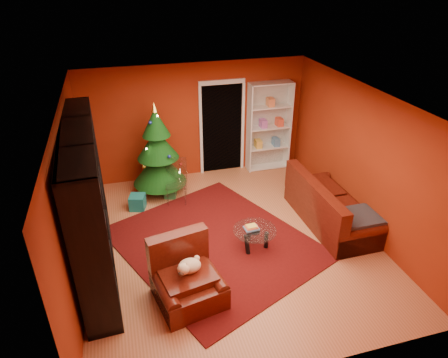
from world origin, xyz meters
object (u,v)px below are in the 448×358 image
object	(u,v)px
acrylic_chair	(176,184)
gift_box_teal	(138,202)
coffee_table	(254,239)
armchair	(188,279)
white_bookshelf	(269,127)
gift_box_green	(170,192)
rug	(214,243)
dog	(190,266)
sofa	(332,202)
media_unit	(89,203)
christmas_tree	(158,151)
gift_box_red	(164,187)

from	to	relation	value
acrylic_chair	gift_box_teal	bearing A→B (deg)	-164.75
coffee_table	armchair	bearing A→B (deg)	-145.91
white_bookshelf	coffee_table	world-z (taller)	white_bookshelf
gift_box_green	acrylic_chair	size ratio (longest dim) A/B	0.29
rug	armchair	bearing A→B (deg)	-119.82
rug	coffee_table	world-z (taller)	coffee_table
dog	sofa	distance (m)	3.21
armchair	coffee_table	world-z (taller)	armchair
rug	dog	world-z (taller)	dog
gift_box_teal	dog	world-z (taller)	dog
armchair	media_unit	bearing A→B (deg)	125.79
christmas_tree	gift_box_teal	size ratio (longest dim) A/B	6.78
gift_box_green	dog	xyz separation A→B (m)	(-0.15, -2.98, 0.47)
gift_box_teal	acrylic_chair	bearing A→B (deg)	2.63
gift_box_green	coffee_table	size ratio (longest dim) A/B	0.32
gift_box_red	white_bookshelf	size ratio (longest dim) A/B	0.11
white_bookshelf	media_unit	bearing A→B (deg)	-146.25
gift_box_green	armchair	bearing A→B (deg)	-93.62
gift_box_green	gift_box_red	distance (m)	0.27
media_unit	dog	bearing A→B (deg)	-43.20
rug	acrylic_chair	distance (m)	1.68
gift_box_green	sofa	xyz separation A→B (m)	(2.82, -1.77, 0.34)
gift_box_teal	gift_box_green	bearing A→B (deg)	21.75
rug	gift_box_green	world-z (taller)	gift_box_green
rug	christmas_tree	distance (m)	2.41
gift_box_green	coffee_table	xyz separation A→B (m)	(1.15, -2.13, 0.08)
media_unit	coffee_table	world-z (taller)	media_unit
gift_box_green	acrylic_chair	distance (m)	0.40
christmas_tree	gift_box_green	world-z (taller)	christmas_tree
armchair	sofa	bearing A→B (deg)	11.36
gift_box_green	coffee_table	world-z (taller)	coffee_table
white_bookshelf	acrylic_chair	world-z (taller)	white_bookshelf
gift_box_green	acrylic_chair	world-z (taller)	acrylic_chair
sofa	white_bookshelf	bearing A→B (deg)	6.76
media_unit	gift_box_red	bearing A→B (deg)	54.11
armchair	acrylic_chair	size ratio (longest dim) A/B	1.19
sofa	rug	bearing A→B (deg)	90.84
white_bookshelf	coffee_table	size ratio (longest dim) A/B	2.85
white_bookshelf	acrylic_chair	xyz separation A→B (m)	(-2.39, -1.01, -0.62)
dog	rug	bearing A→B (deg)	48.87
media_unit	gift_box_green	world-z (taller)	media_unit
media_unit	dog	distance (m)	1.84
gift_box_teal	armchair	xyz separation A→B (m)	(0.52, -2.76, 0.24)
dog	acrylic_chair	bearing A→B (deg)	73.06
media_unit	coffee_table	size ratio (longest dim) A/B	4.13
coffee_table	acrylic_chair	xyz separation A→B (m)	(-1.04, 1.89, 0.23)
christmas_tree	coffee_table	world-z (taller)	christmas_tree
rug	sofa	world-z (taller)	sofa
christmas_tree	gift_box_red	xyz separation A→B (m)	(0.07, -0.01, -0.86)
white_bookshelf	christmas_tree	bearing A→B (deg)	-169.13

